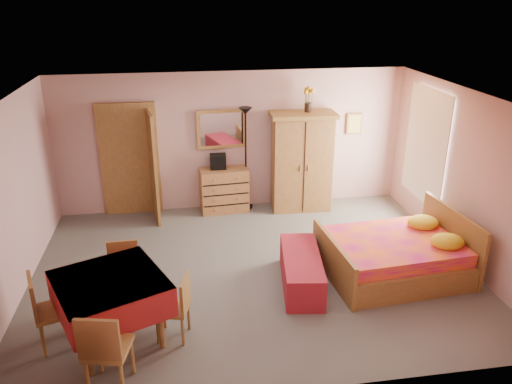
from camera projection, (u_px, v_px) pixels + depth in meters
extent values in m
plane|color=#6A655D|center=(253.00, 270.00, 7.54)|extent=(6.50, 6.50, 0.00)
plane|color=brown|center=(252.00, 99.00, 6.56)|extent=(6.50, 6.50, 0.00)
cube|color=tan|center=(232.00, 141.00, 9.34)|extent=(6.50, 0.10, 2.60)
cube|color=tan|center=(291.00, 287.00, 4.77)|extent=(6.50, 0.10, 2.60)
cube|color=tan|center=(9.00, 205.00, 6.58)|extent=(0.10, 5.00, 2.60)
cube|color=tan|center=(465.00, 178.00, 7.52)|extent=(0.10, 5.00, 2.60)
cube|color=#9E6B35|center=(130.00, 161.00, 9.14)|extent=(1.06, 0.12, 2.15)
cube|color=white|center=(427.00, 146.00, 8.56)|extent=(0.08, 1.40, 1.95)
cube|color=#D8BF59|center=(354.00, 124.00, 9.56)|extent=(0.30, 0.04, 0.40)
cube|color=#A26536|center=(224.00, 190.00, 9.43)|extent=(0.92, 0.51, 0.84)
cube|color=silver|center=(222.00, 129.00, 9.20)|extent=(0.92, 0.12, 0.73)
cube|color=black|center=(218.00, 161.00, 9.26)|extent=(0.30, 0.23, 0.28)
cube|color=black|center=(246.00, 159.00, 9.35)|extent=(0.28, 0.28, 1.97)
cube|color=#9B6834|center=(301.00, 162.00, 9.35)|extent=(1.22, 0.66, 1.88)
cube|color=#E9B213|center=(308.00, 99.00, 8.98)|extent=(0.18, 0.18, 0.45)
cube|color=#CF146E|center=(394.00, 246.00, 7.29)|extent=(2.10, 1.71, 0.92)
cube|color=maroon|center=(301.00, 270.00, 7.08)|extent=(0.71, 1.47, 0.47)
cube|color=maroon|center=(113.00, 310.00, 5.88)|extent=(1.54, 1.54, 0.86)
cube|color=#AE7A3B|center=(108.00, 347.00, 5.18)|extent=(0.53, 0.53, 0.98)
cube|color=#9D6835|center=(124.00, 277.00, 6.53)|extent=(0.41, 0.41, 0.88)
cube|color=#A87739|center=(54.00, 310.00, 5.81)|extent=(0.54, 0.54, 0.95)
cube|color=olive|center=(172.00, 308.00, 5.95)|extent=(0.46, 0.46, 0.83)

